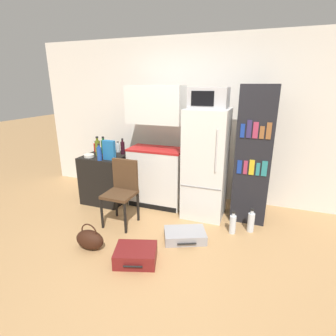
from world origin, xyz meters
TOP-DOWN VIEW (x-y plane):
  - ground_plane at (0.00, 0.00)m, footprint 24.00×24.00m
  - wall_back at (0.20, 2.00)m, footprint 6.40×0.10m
  - side_table at (-1.40, 1.26)m, footprint 0.66×0.69m
  - kitchen_hutch at (-0.54, 1.38)m, footprint 0.86×0.45m
  - refrigerator at (0.26, 1.31)m, footprint 0.59×0.61m
  - microwave at (0.26, 1.30)m, footprint 0.52×0.36m
  - bookshelf at (0.90, 1.40)m, footprint 0.47×0.41m
  - bottle_wine_dark at (-1.16, 1.42)m, footprint 0.07×0.07m
  - bottle_green_tall at (-1.49, 1.36)m, footprint 0.08×0.08m
  - bottle_olive_oil at (-1.49, 1.19)m, footprint 0.08×0.08m
  - bottle_blue_soda at (-1.31, 0.97)m, footprint 0.07×0.07m
  - bottle_clear_short at (-1.31, 1.51)m, footprint 0.07×0.07m
  - bottle_ketchup_red at (-1.68, 1.42)m, footprint 0.08×0.08m
  - bowl at (-1.58, 1.06)m, footprint 0.16×0.16m
  - cereal_box at (-1.19, 1.05)m, footprint 0.19×0.07m
  - chair at (-0.77, 0.67)m, footprint 0.41×0.41m
  - suitcase_large_flat at (-0.20, -0.09)m, footprint 0.54×0.48m
  - suitcase_small_flat at (0.19, 0.52)m, footprint 0.61×0.51m
  - handbag at (-0.83, -0.06)m, footprint 0.36×0.20m
  - water_bottle_front at (0.97, 1.01)m, footprint 0.09×0.09m
  - water_bottle_middle at (0.74, 0.89)m, footprint 0.09×0.09m

SIDE VIEW (x-z plane):
  - ground_plane at x=0.00m, z-range 0.00..0.00m
  - suitcase_small_flat at x=0.19m, z-range 0.00..0.12m
  - suitcase_large_flat at x=-0.20m, z-range 0.00..0.17m
  - handbag at x=-0.83m, z-range -0.04..0.29m
  - water_bottle_middle at x=0.74m, z-range -0.03..0.30m
  - water_bottle_front at x=0.97m, z-range -0.03..0.31m
  - side_table at x=-1.40m, z-range 0.00..0.79m
  - chair at x=-0.77m, z-range 0.08..0.99m
  - refrigerator at x=0.26m, z-range 0.00..1.59m
  - bowl at x=-1.58m, z-range 0.79..0.83m
  - kitchen_hutch at x=-0.54m, z-range -0.09..1.79m
  - bottle_clear_short at x=-1.31m, z-range 0.77..0.95m
  - bottle_ketchup_red at x=-1.68m, z-range 0.77..0.96m
  - bottle_blue_soda at x=-1.31m, z-range 0.77..1.03m
  - bottle_wine_dark at x=-1.16m, z-range 0.77..1.03m
  - bottle_green_tall at x=-1.49m, z-range 0.77..1.05m
  - bottle_olive_oil at x=-1.49m, z-range 0.76..1.08m
  - cereal_box at x=-1.19m, z-range 0.79..1.09m
  - bookshelf at x=0.90m, z-range 0.00..1.91m
  - wall_back at x=0.20m, z-range 0.00..2.63m
  - microwave at x=0.26m, z-range 1.59..1.86m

